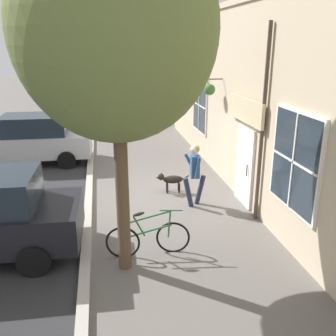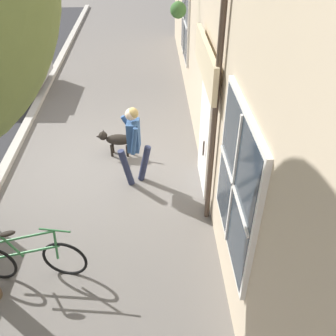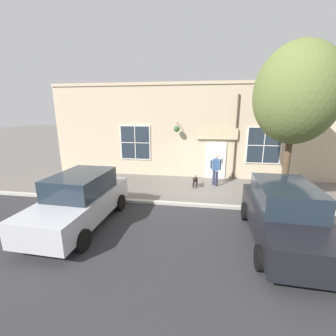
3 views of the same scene
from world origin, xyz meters
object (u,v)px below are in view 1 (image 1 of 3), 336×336
Objects in this scene: dog_on_leash at (171,180)px; street_tree_by_curb at (112,33)px; pedestrian_walking at (195,170)px; parked_car_nearest_curb at (32,139)px; leaning_bicycle at (148,238)px.

street_tree_by_curb is at bearing 65.49° from dog_on_leash.
pedestrian_walking is 1.71× the size of dog_on_leash.
leaning_bicycle is at bearing 115.37° from parked_car_nearest_curb.
parked_car_nearest_curb is at bearing -69.42° from street_tree_by_curb.
pedestrian_walking is 0.97× the size of leaning_bicycle.
pedestrian_walking is at bearing -128.72° from street_tree_by_curb.
leaning_bicycle is (1.53, 2.26, -0.63)m from pedestrian_walking.
street_tree_by_curb is at bearing 51.28° from pedestrian_walking.
leaning_bicycle is at bearing -148.47° from street_tree_by_curb.
dog_on_leash is 0.16× the size of street_tree_by_curb.
street_tree_by_curb is 3.98m from leaning_bicycle.
pedestrian_walking is 0.39× the size of parked_car_nearest_curb.
street_tree_by_curb is at bearing 31.53° from leaning_bicycle.
street_tree_by_curb is 1.43× the size of parked_car_nearest_curb.
pedestrian_walking is 4.70m from street_tree_by_curb.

